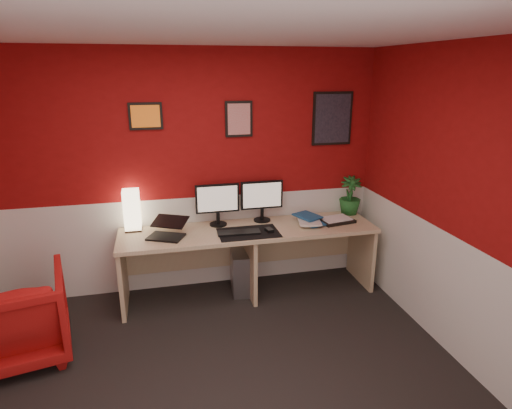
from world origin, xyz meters
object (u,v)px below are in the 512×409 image
at_px(laptop, 165,227).
at_px(monitor_left, 218,198).
at_px(desk, 249,262).
at_px(shoji_lamp, 132,211).
at_px(armchair, 15,317).
at_px(zen_tray, 336,220).
at_px(pc_tower, 241,270).
at_px(monitor_right, 262,195).
at_px(potted_plant, 350,195).

bearing_deg(laptop, monitor_left, 50.03).
relative_size(desk, shoji_lamp, 6.50).
xyz_separation_m(monitor_left, armchair, (-1.79, -0.79, -0.66)).
bearing_deg(zen_tray, pc_tower, 174.24).
bearing_deg(pc_tower, monitor_right, 28.20).
height_order(shoji_lamp, potted_plant, potted_plant).
distance_m(monitor_right, armchair, 2.49).
relative_size(shoji_lamp, pc_tower, 0.89).
bearing_deg(shoji_lamp, desk, -11.50).
relative_size(shoji_lamp, zen_tray, 1.14).
bearing_deg(zen_tray, shoji_lamp, 173.67).
relative_size(pc_tower, armchair, 0.56).
bearing_deg(laptop, armchair, -130.47).
bearing_deg(shoji_lamp, monitor_left, -3.02).
relative_size(shoji_lamp, potted_plant, 0.95).
relative_size(monitor_right, armchair, 0.73).
xyz_separation_m(monitor_right, potted_plant, (1.01, 0.01, -0.08)).
relative_size(desk, zen_tray, 7.43).
distance_m(zen_tray, armchair, 3.11).
xyz_separation_m(monitor_left, pc_tower, (0.22, -0.08, -0.80)).
height_order(potted_plant, pc_tower, potted_plant).
relative_size(zen_tray, armchair, 0.44).
xyz_separation_m(shoji_lamp, monitor_left, (0.85, -0.05, 0.09)).
bearing_deg(monitor_right, desk, -131.54).
height_order(shoji_lamp, pc_tower, shoji_lamp).
height_order(zen_tray, pc_tower, zen_tray).
relative_size(monitor_left, pc_tower, 1.29).
bearing_deg(desk, monitor_right, 48.46).
height_order(desk, monitor_right, monitor_right).
distance_m(shoji_lamp, laptop, 0.43).
relative_size(desk, monitor_left, 4.48).
distance_m(monitor_left, zen_tray, 1.28).
bearing_deg(monitor_left, pc_tower, -21.00).
height_order(shoji_lamp, monitor_left, monitor_left).
bearing_deg(potted_plant, monitor_right, -179.40).
bearing_deg(laptop, potted_plant, 33.71).
bearing_deg(desk, pc_tower, 124.11).
bearing_deg(monitor_left, shoji_lamp, 176.98).
distance_m(shoji_lamp, zen_tray, 2.11).
bearing_deg(shoji_lamp, armchair, -138.26).
bearing_deg(desk, monitor_left, 147.04).
bearing_deg(armchair, shoji_lamp, -150.25).
bearing_deg(potted_plant, zen_tray, -138.81).
bearing_deg(laptop, pc_tower, 37.71).
bearing_deg(pc_tower, armchair, -155.30).
distance_m(desk, armchair, 2.16).
bearing_deg(zen_tray, monitor_right, 164.49).
xyz_separation_m(shoji_lamp, pc_tower, (1.07, -0.13, -0.70)).
bearing_deg(potted_plant, shoji_lamp, 179.74).
bearing_deg(armchair, pc_tower, -172.70).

